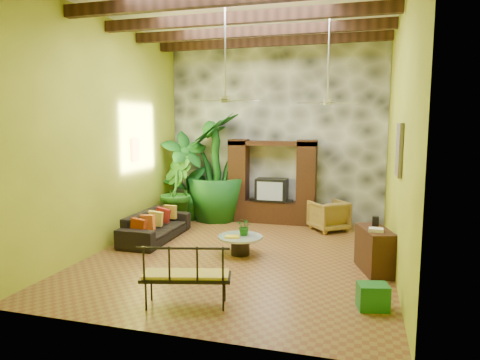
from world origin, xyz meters
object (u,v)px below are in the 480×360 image
(ceiling_fan_front, at_px, (225,89))
(coffee_table, at_px, (240,243))
(tall_plant_b, at_px, (175,190))
(iron_bench, at_px, (184,273))
(tall_plant_a, at_px, (186,176))
(side_console, at_px, (375,250))
(entertainment_center, at_px, (272,188))
(sofa, at_px, (156,226))
(green_bin, at_px, (373,297))
(ceiling_fan_back, at_px, (328,92))
(tall_plant_c, at_px, (216,167))
(wicker_armchair, at_px, (329,216))

(ceiling_fan_front, relative_size, coffee_table, 1.98)
(tall_plant_b, distance_m, iron_bench, 5.44)
(tall_plant_a, relative_size, side_console, 2.49)
(entertainment_center, distance_m, sofa, 3.43)
(entertainment_center, relative_size, green_bin, 5.48)
(sofa, relative_size, side_console, 2.21)
(coffee_table, xyz_separation_m, iron_bench, (-0.10, -2.73, 0.29))
(ceiling_fan_back, height_order, tall_plant_a, ceiling_fan_back)
(coffee_table, height_order, green_bin, coffee_table)
(tall_plant_c, bearing_deg, entertainment_center, 4.17)
(wicker_armchair, bearing_deg, tall_plant_b, -31.19)
(entertainment_center, relative_size, ceiling_fan_back, 1.29)
(entertainment_center, xyz_separation_m, tall_plant_a, (-2.39, -0.39, 0.30))
(tall_plant_b, bearing_deg, side_console, -25.45)
(wicker_armchair, distance_m, side_console, 3.08)
(tall_plant_b, bearing_deg, sofa, -83.12)
(tall_plant_a, bearing_deg, entertainment_center, 9.30)
(green_bin, bearing_deg, tall_plant_a, 136.67)
(entertainment_center, height_order, green_bin, entertainment_center)
(side_console, bearing_deg, ceiling_fan_front, 165.60)
(tall_plant_a, distance_m, side_console, 5.92)
(entertainment_center, distance_m, wicker_armchair, 1.76)
(iron_bench, distance_m, green_bin, 2.83)
(tall_plant_a, height_order, tall_plant_b, tall_plant_a)
(wicker_armchair, xyz_separation_m, tall_plant_a, (-3.98, 0.09, 0.88))
(tall_plant_b, height_order, tall_plant_c, tall_plant_c)
(side_console, bearing_deg, sofa, 151.89)
(tall_plant_a, height_order, green_bin, tall_plant_a)
(tall_plant_a, relative_size, tall_plant_b, 1.35)
(ceiling_fan_front, height_order, green_bin, ceiling_fan_front)
(wicker_armchair, relative_size, tall_plant_c, 0.28)
(tall_plant_a, bearing_deg, side_console, -30.58)
(tall_plant_b, relative_size, side_console, 1.84)
(tall_plant_c, bearing_deg, iron_bench, -75.60)
(wicker_armchair, height_order, tall_plant_b, tall_plant_b)
(tall_plant_b, xyz_separation_m, iron_bench, (2.36, -4.88, -0.39))
(coffee_table, xyz_separation_m, side_console, (2.68, -0.30, 0.15))
(entertainment_center, bearing_deg, ceiling_fan_back, -50.43)
(ceiling_fan_front, distance_m, iron_bench, 3.65)
(ceiling_fan_back, xyz_separation_m, wicker_armchair, (-0.01, 1.46, -3.01))
(sofa, bearing_deg, green_bin, -118.66)
(wicker_armchair, distance_m, coffee_table, 3.06)
(ceiling_fan_front, xyz_separation_m, iron_bench, (0.07, -2.27, -2.85))
(tall_plant_b, bearing_deg, tall_plant_c, 42.14)
(wicker_armchair, bearing_deg, tall_plant_c, -43.94)
(sofa, relative_size, coffee_table, 2.39)
(coffee_table, distance_m, side_console, 2.70)
(sofa, bearing_deg, ceiling_fan_front, -117.50)
(ceiling_fan_back, height_order, iron_bench, ceiling_fan_back)
(ceiling_fan_back, height_order, wicker_armchair, ceiling_fan_back)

